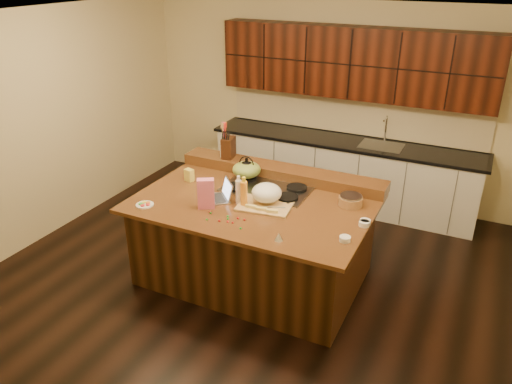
% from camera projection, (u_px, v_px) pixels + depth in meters
% --- Properties ---
extents(room, '(5.52, 5.02, 2.72)m').
position_uv_depth(room, '(254.00, 162.00, 4.92)').
color(room, black).
rests_on(room, ground).
extents(island, '(2.40, 1.60, 0.92)m').
position_uv_depth(island, '(254.00, 239.00, 5.29)').
color(island, black).
rests_on(island, ground).
extents(back_ledge, '(2.40, 0.30, 0.12)m').
position_uv_depth(back_ledge, '(281.00, 172.00, 5.64)').
color(back_ledge, black).
rests_on(back_ledge, island).
extents(cooktop, '(0.92, 0.52, 0.05)m').
position_uv_depth(cooktop, '(266.00, 189.00, 5.34)').
color(cooktop, gray).
rests_on(cooktop, island).
extents(back_counter, '(3.70, 0.66, 2.40)m').
position_uv_depth(back_counter, '(346.00, 136.00, 6.76)').
color(back_counter, silver).
rests_on(back_counter, ground).
extents(kettle, '(0.26, 0.26, 0.18)m').
position_uv_depth(kettle, '(247.00, 169.00, 5.51)').
color(kettle, black).
rests_on(kettle, cooktop).
extents(green_bowl, '(0.35, 0.35, 0.17)m').
position_uv_depth(green_bowl, '(247.00, 170.00, 5.51)').
color(green_bowl, olive).
rests_on(green_bowl, cooktop).
extents(laptop, '(0.35, 0.36, 0.20)m').
position_uv_depth(laptop, '(223.00, 194.00, 5.12)').
color(laptop, '#B7B7BC').
rests_on(laptop, island).
extents(oil_bottle, '(0.08, 0.08, 0.27)m').
position_uv_depth(oil_bottle, '(244.00, 194.00, 4.93)').
color(oil_bottle, orange).
rests_on(oil_bottle, island).
extents(vinegar_bottle, '(0.08, 0.08, 0.25)m').
position_uv_depth(vinegar_bottle, '(239.00, 192.00, 5.00)').
color(vinegar_bottle, silver).
rests_on(vinegar_bottle, island).
extents(wooden_tray, '(0.57, 0.45, 0.21)m').
position_uv_depth(wooden_tray, '(266.00, 196.00, 4.99)').
color(wooden_tray, tan).
rests_on(wooden_tray, island).
extents(ramekin_a, '(0.11, 0.11, 0.04)m').
position_uv_depth(ramekin_a, '(345.00, 239.00, 4.37)').
color(ramekin_a, white).
rests_on(ramekin_a, island).
extents(ramekin_b, '(0.11, 0.11, 0.04)m').
position_uv_depth(ramekin_b, '(364.00, 224.00, 4.62)').
color(ramekin_b, white).
rests_on(ramekin_b, island).
extents(ramekin_c, '(0.12, 0.12, 0.04)m').
position_uv_depth(ramekin_c, '(365.00, 222.00, 4.65)').
color(ramekin_c, white).
rests_on(ramekin_c, island).
extents(strainer_bowl, '(0.32, 0.32, 0.09)m').
position_uv_depth(strainer_bowl, '(351.00, 201.00, 4.99)').
color(strainer_bowl, '#996B3F').
rests_on(strainer_bowl, island).
extents(kitchen_timer, '(0.09, 0.09, 0.07)m').
position_uv_depth(kitchen_timer, '(279.00, 236.00, 4.38)').
color(kitchen_timer, silver).
rests_on(kitchen_timer, island).
extents(pink_bag, '(0.19, 0.16, 0.31)m').
position_uv_depth(pink_bag, '(206.00, 194.00, 4.90)').
color(pink_bag, pink).
rests_on(pink_bag, island).
extents(candy_plate, '(0.21, 0.21, 0.01)m').
position_uv_depth(candy_plate, '(145.00, 205.00, 5.01)').
color(candy_plate, white).
rests_on(candy_plate, island).
extents(package_box, '(0.11, 0.09, 0.14)m').
position_uv_depth(package_box, '(189.00, 175.00, 5.53)').
color(package_box, '#E2D24F').
rests_on(package_box, island).
extents(utensil_crock, '(0.14, 0.14, 0.14)m').
position_uv_depth(utensil_crock, '(225.00, 151.00, 5.87)').
color(utensil_crock, white).
rests_on(utensil_crock, back_ledge).
extents(knife_block, '(0.15, 0.22, 0.24)m').
position_uv_depth(knife_block, '(228.00, 148.00, 5.83)').
color(knife_block, black).
rests_on(knife_block, back_ledge).
extents(gumdrop_0, '(0.02, 0.02, 0.02)m').
position_uv_depth(gumdrop_0, '(210.00, 212.00, 4.85)').
color(gumdrop_0, red).
rests_on(gumdrop_0, island).
extents(gumdrop_1, '(0.02, 0.02, 0.02)m').
position_uv_depth(gumdrop_1, '(228.00, 216.00, 4.78)').
color(gumdrop_1, '#198C26').
rests_on(gumdrop_1, island).
extents(gumdrop_2, '(0.02, 0.02, 0.02)m').
position_uv_depth(gumdrop_2, '(245.00, 220.00, 4.71)').
color(gumdrop_2, red).
rests_on(gumdrop_2, island).
extents(gumdrop_3, '(0.02, 0.02, 0.02)m').
position_uv_depth(gumdrop_3, '(241.00, 228.00, 4.56)').
color(gumdrop_3, '#198C26').
rests_on(gumdrop_3, island).
extents(gumdrop_4, '(0.02, 0.02, 0.02)m').
position_uv_depth(gumdrop_4, '(228.00, 222.00, 4.68)').
color(gumdrop_4, red).
rests_on(gumdrop_4, island).
extents(gumdrop_5, '(0.02, 0.02, 0.02)m').
position_uv_depth(gumdrop_5, '(207.00, 220.00, 4.72)').
color(gumdrop_5, '#198C26').
rests_on(gumdrop_5, island).
extents(gumdrop_6, '(0.02, 0.02, 0.02)m').
position_uv_depth(gumdrop_6, '(233.00, 223.00, 4.66)').
color(gumdrop_6, red).
rests_on(gumdrop_6, island).
extents(gumdrop_7, '(0.02, 0.02, 0.02)m').
position_uv_depth(gumdrop_7, '(211.00, 213.00, 4.84)').
color(gumdrop_7, '#198C26').
rests_on(gumdrop_7, island).
extents(gumdrop_8, '(0.02, 0.02, 0.02)m').
position_uv_depth(gumdrop_8, '(238.00, 218.00, 4.74)').
color(gumdrop_8, red).
rests_on(gumdrop_8, island).
extents(gumdrop_9, '(0.02, 0.02, 0.02)m').
position_uv_depth(gumdrop_9, '(228.00, 219.00, 4.73)').
color(gumdrop_9, '#198C26').
rests_on(gumdrop_9, island).
extents(gumdrop_10, '(0.02, 0.02, 0.02)m').
position_uv_depth(gumdrop_10, '(219.00, 221.00, 4.69)').
color(gumdrop_10, red).
rests_on(gumdrop_10, island).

